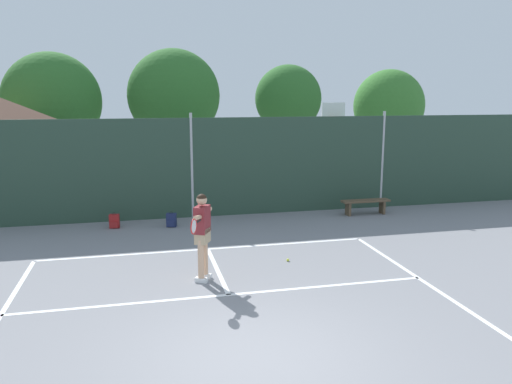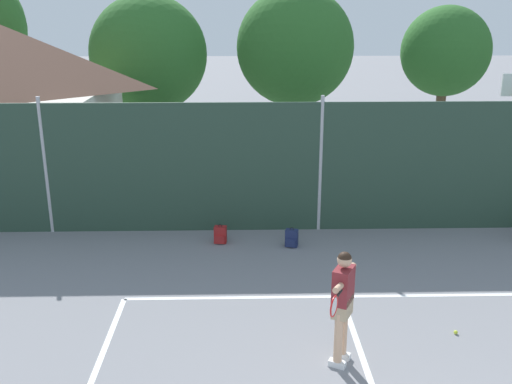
% 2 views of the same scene
% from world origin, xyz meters
% --- Properties ---
extents(ground_plane, '(120.00, 120.00, 0.00)m').
position_xyz_m(ground_plane, '(0.00, 0.00, 0.00)').
color(ground_plane, gray).
extents(court_markings, '(8.30, 11.10, 0.01)m').
position_xyz_m(court_markings, '(0.00, 0.65, 0.00)').
color(court_markings, white).
rests_on(court_markings, ground).
extents(chainlink_fence, '(26.09, 0.09, 3.29)m').
position_xyz_m(chainlink_fence, '(-0.00, 9.00, 1.57)').
color(chainlink_fence, '#284233').
rests_on(chainlink_fence, ground).
extents(basketball_hoop, '(0.90, 0.67, 3.55)m').
position_xyz_m(basketball_hoop, '(5.48, 11.07, 2.31)').
color(basketball_hoop, yellow).
rests_on(basketball_hoop, ground).
extents(treeline_backdrop, '(27.53, 4.45, 6.97)m').
position_xyz_m(treeline_backdrop, '(-3.05, 17.48, 3.88)').
color(treeline_backdrop, brown).
rests_on(treeline_backdrop, ground).
extents(tennis_player, '(0.61, 1.35, 1.85)m').
position_xyz_m(tennis_player, '(-0.39, 3.37, 1.11)').
color(tennis_player, silver).
rests_on(tennis_player, ground).
extents(tennis_ball, '(0.07, 0.07, 0.07)m').
position_xyz_m(tennis_ball, '(1.70, 4.14, 0.03)').
color(tennis_ball, '#CCE033').
rests_on(tennis_ball, ground).
extents(backpack_red, '(0.30, 0.27, 0.46)m').
position_xyz_m(backpack_red, '(-2.38, 8.18, 0.19)').
color(backpack_red, maroon).
rests_on(backpack_red, ground).
extents(backpack_navy, '(0.32, 0.30, 0.46)m').
position_xyz_m(backpack_navy, '(-0.75, 7.93, 0.19)').
color(backpack_navy, navy).
rests_on(backpack_navy, ground).
extents(courtside_bench, '(1.60, 0.36, 0.48)m').
position_xyz_m(courtside_bench, '(5.51, 8.08, 0.36)').
color(courtside_bench, brown).
rests_on(courtside_bench, ground).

